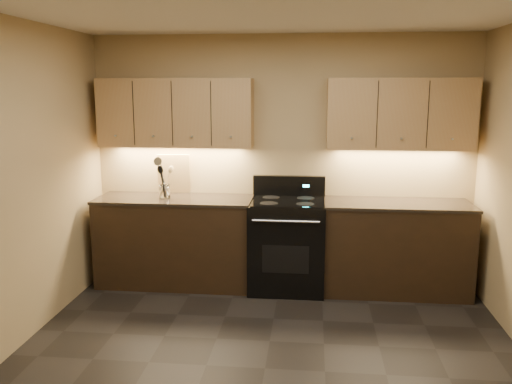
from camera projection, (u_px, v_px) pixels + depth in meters
floor at (265, 368)px, 4.03m from camera, size 4.00×4.00×0.00m
ceiling at (266, 3)px, 3.54m from camera, size 4.00×4.00×0.00m
wall_back at (282, 160)px, 5.74m from camera, size 4.00×0.04×2.60m
counter_left at (176, 241)px, 5.72m from camera, size 1.62×0.62×0.93m
counter_right at (396, 247)px, 5.48m from camera, size 1.46×0.62×0.93m
stove at (287, 243)px, 5.57m from camera, size 0.76×0.68×1.14m
upper_cab_left at (176, 113)px, 5.61m from camera, size 1.60×0.30×0.70m
upper_cab_right at (400, 114)px, 5.38m from camera, size 1.44×0.30×0.70m
outlet_plate at (163, 175)px, 5.90m from camera, size 0.08×0.01×0.12m
utensil_crock at (165, 192)px, 5.61m from camera, size 0.13×0.13×0.14m
cutting_board at (174, 174)px, 5.84m from camera, size 0.36×0.15×0.43m
wooden_spoon at (161, 181)px, 5.59m from camera, size 0.16×0.16×0.33m
black_spoon at (165, 180)px, 5.60m from camera, size 0.09×0.17×0.35m
black_turner at (165, 181)px, 5.57m from camera, size 0.14×0.15×0.34m
steel_spatula at (167, 180)px, 5.59m from camera, size 0.18×0.14×0.35m
steel_skimmer at (167, 177)px, 5.57m from camera, size 0.21×0.17×0.42m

